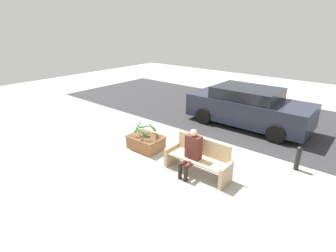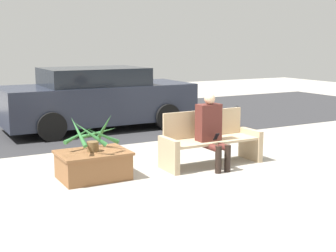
{
  "view_description": "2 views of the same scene",
  "coord_description": "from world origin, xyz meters",
  "views": [
    {
      "loc": [
        3.34,
        -4.43,
        3.61
      ],
      "look_at": [
        -1.06,
        0.84,
        0.93
      ],
      "focal_mm": 28.0,
      "sensor_mm": 36.0,
      "label": 1
    },
    {
      "loc": [
        -4.18,
        -5.82,
        2.05
      ],
      "look_at": [
        -0.69,
        0.56,
        0.74
      ],
      "focal_mm": 50.0,
      "sensor_mm": 36.0,
      "label": 2
    }
  ],
  "objects": [
    {
      "name": "potted_plant",
      "position": [
        -1.88,
        0.75,
        0.67
      ],
      "size": [
        0.84,
        0.8,
        0.59
      ],
      "color": "brown",
      "rests_on": "planter_box"
    },
    {
      "name": "bollard_post",
      "position": [
        2.06,
        2.41,
        0.35
      ],
      "size": [
        0.14,
        0.14,
        0.67
      ],
      "color": "black",
      "rests_on": "ground_plane"
    },
    {
      "name": "road_surface",
      "position": [
        0.0,
        5.72,
        0.0
      ],
      "size": [
        20.0,
        6.0,
        0.01
      ],
      "primitive_type": "cube",
      "color": "#2D2D30",
      "rests_on": "ground_plane"
    },
    {
      "name": "parked_car",
      "position": [
        -0.36,
        4.64,
        0.73
      ],
      "size": [
        4.43,
        1.98,
        1.46
      ],
      "color": "#232838",
      "rests_on": "ground_plane"
    },
    {
      "name": "ground_plane",
      "position": [
        0.0,
        0.0,
        0.0
      ],
      "size": [
        30.0,
        30.0,
        0.0
      ],
      "primitive_type": "plane",
      "color": "#9E998E"
    },
    {
      "name": "person_seated",
      "position": [
        0.05,
        0.43,
        0.66
      ],
      "size": [
        0.39,
        0.59,
        1.23
      ],
      "color": "#51231E",
      "rests_on": "ground_plane"
    },
    {
      "name": "bench",
      "position": [
        0.15,
        0.62,
        0.41
      ],
      "size": [
        1.74,
        0.58,
        0.9
      ],
      "color": "tan",
      "rests_on": "ground_plane"
    },
    {
      "name": "planter_box",
      "position": [
        -1.87,
        0.75,
        0.23
      ],
      "size": [
        1.05,
        0.78,
        0.42
      ],
      "color": "brown",
      "rests_on": "ground_plane"
    }
  ]
}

